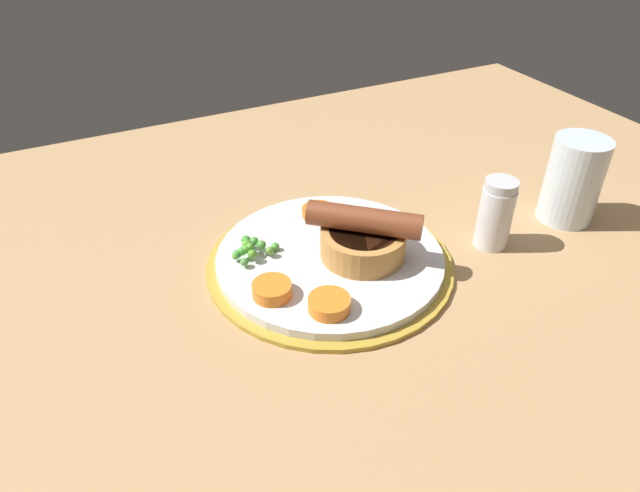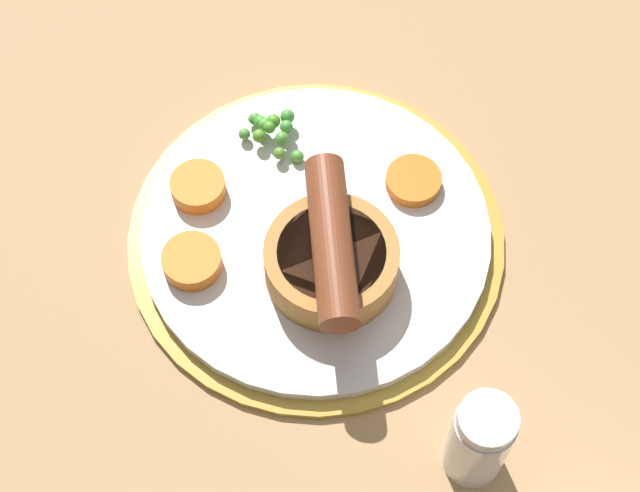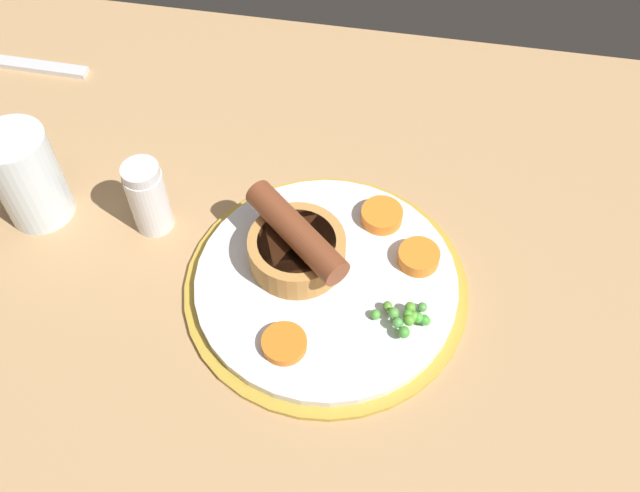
{
  "view_description": "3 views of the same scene",
  "coord_description": "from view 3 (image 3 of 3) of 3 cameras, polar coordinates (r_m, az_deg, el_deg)",
  "views": [
    {
      "loc": [
        -25.75,
        -44.3,
        38.65
      ],
      "look_at": [
        -6.0,
        -4.62,
        6.98
      ],
      "focal_mm": 32.0,
      "sensor_mm": 36.0,
      "label": 1
    },
    {
      "loc": [
        19.83,
        -27.49,
        65.82
      ],
      "look_at": [
        -2.35,
        -4.49,
        6.35
      ],
      "focal_mm": 60.0,
      "sensor_mm": 36.0,
      "label": 2
    },
    {
      "loc": [
        -9.65,
        30.82,
        56.46
      ],
      "look_at": [
        -3.31,
        -4.4,
        7.33
      ],
      "focal_mm": 40.0,
      "sensor_mm": 36.0,
      "label": 3
    }
  ],
  "objects": [
    {
      "name": "sausage_pudding",
      "position": [
        0.62,
        -1.87,
        0.04
      ],
      "size": [
        10.13,
        9.33,
        5.46
      ],
      "rotation": [
        0.0,
        0.0,
        5.56
      ],
      "color": "#BC8442",
      "rests_on": "dinner_plate"
    },
    {
      "name": "salt_shaker",
      "position": [
        0.67,
        -13.6,
        3.82
      ],
      "size": [
        3.58,
        3.58,
        7.72
      ],
      "color": "silver",
      "rests_on": "dining_table"
    },
    {
      "name": "fork",
      "position": [
        0.91,
        -23.44,
        13.29
      ],
      "size": [
        18.02,
        1.89,
        0.6
      ],
      "primitive_type": "cube",
      "rotation": [
        0.0,
        0.0,
        -0.02
      ],
      "color": "silver",
      "rests_on": "dining_table"
    },
    {
      "name": "drinking_glass",
      "position": [
        0.7,
        -22.39,
        5.16
      ],
      "size": [
        6.11,
        6.11,
        9.75
      ],
      "primitive_type": "cylinder",
      "color": "silver",
      "rests_on": "dining_table"
    },
    {
      "name": "pea_pile",
      "position": [
        0.6,
        6.93,
        -5.68
      ],
      "size": [
        5.07,
        3.81,
        1.78
      ],
      "color": "#579132",
      "rests_on": "dinner_plate"
    },
    {
      "name": "carrot_slice_1",
      "position": [
        0.59,
        -2.88,
        -7.8
      ],
      "size": [
        5.15,
        5.15,
        0.87
      ],
      "primitive_type": "cylinder",
      "rotation": [
        0.0,
        0.0,
        4.17
      ],
      "color": "orange",
      "rests_on": "dinner_plate"
    },
    {
      "name": "dining_table",
      "position": [
        0.64,
        -3.65,
        -5.81
      ],
      "size": [
        110.0,
        80.0,
        3.0
      ],
      "primitive_type": "cube",
      "color": "tan",
      "rests_on": "ground"
    },
    {
      "name": "carrot_slice_0",
      "position": [
        0.64,
        7.89,
        -0.87
      ],
      "size": [
        5.13,
        5.13,
        1.29
      ],
      "primitive_type": "cylinder",
      "rotation": [
        0.0,
        0.0,
        3.76
      ],
      "color": "orange",
      "rests_on": "dinner_plate"
    },
    {
      "name": "carrot_slice_2",
      "position": [
        0.66,
        4.96,
        2.45
      ],
      "size": [
        5.05,
        5.05,
        1.25
      ],
      "primitive_type": "cylinder",
      "rotation": [
        0.0,
        0.0,
        4.31
      ],
      "color": "orange",
      "rests_on": "dinner_plate"
    },
    {
      "name": "dinner_plate",
      "position": [
        0.63,
        0.5,
        -3.09
      ],
      "size": [
        25.13,
        25.13,
        1.4
      ],
      "color": "#B79333",
      "rests_on": "dining_table"
    }
  ]
}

